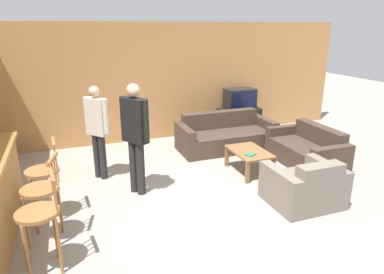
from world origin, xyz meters
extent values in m
plane|color=gray|center=(0.00, 0.00, 0.00)|extent=(24.00, 24.00, 0.00)
cube|color=#B27A47|center=(0.00, 3.48, 1.30)|extent=(9.40, 0.08, 2.60)
cylinder|color=#996638|center=(-2.32, -0.53, 0.69)|extent=(0.49, 0.49, 0.04)
cylinder|color=#996638|center=(-2.49, -0.39, 0.33)|extent=(0.04, 0.04, 0.67)
cylinder|color=#996638|center=(-2.46, -0.70, 0.33)|extent=(0.04, 0.04, 0.67)
cylinder|color=#996638|center=(-2.19, -0.36, 0.33)|extent=(0.04, 0.04, 0.67)
cylinder|color=#996638|center=(-2.15, -0.66, 0.33)|extent=(0.04, 0.04, 0.67)
cylinder|color=#996638|center=(-2.15, -0.37, 0.88)|extent=(0.02, 0.02, 0.34)
cylinder|color=#996638|center=(-2.14, -0.46, 0.88)|extent=(0.02, 0.02, 0.34)
cylinder|color=#996638|center=(-2.13, -0.55, 0.88)|extent=(0.02, 0.02, 0.34)
cylinder|color=#996638|center=(-2.12, -0.64, 0.88)|extent=(0.02, 0.02, 0.34)
cube|color=#996638|center=(-2.14, -0.51, 1.07)|extent=(0.08, 0.38, 0.04)
cylinder|color=#996638|center=(-2.32, 0.04, 0.69)|extent=(0.53, 0.53, 0.04)
cylinder|color=#996638|center=(-2.44, 0.22, 0.33)|extent=(0.04, 0.04, 0.67)
cylinder|color=#996638|center=(-2.51, -0.08, 0.33)|extent=(0.04, 0.04, 0.67)
cylinder|color=#996638|center=(-2.14, 0.15, 0.33)|extent=(0.04, 0.04, 0.67)
cylinder|color=#996638|center=(-2.21, -0.15, 0.33)|extent=(0.04, 0.04, 0.67)
cylinder|color=#996638|center=(-2.11, 0.12, 0.88)|extent=(0.02, 0.02, 0.34)
cylinder|color=#996638|center=(-2.13, 0.04, 0.88)|extent=(0.02, 0.02, 0.34)
cylinder|color=#996638|center=(-2.15, -0.05, 0.88)|extent=(0.02, 0.02, 0.34)
cylinder|color=#996638|center=(-2.17, -0.13, 0.88)|extent=(0.02, 0.02, 0.34)
cube|color=#996638|center=(-2.14, -0.01, 1.07)|extent=(0.12, 0.37, 0.04)
cylinder|color=#996638|center=(-2.32, 0.60, 0.69)|extent=(0.47, 0.47, 0.04)
cylinder|color=#996638|center=(-2.49, 0.75, 0.33)|extent=(0.04, 0.04, 0.67)
cylinder|color=#996638|center=(-2.47, 0.44, 0.33)|extent=(0.04, 0.04, 0.67)
cylinder|color=#996638|center=(-2.18, 0.77, 0.33)|extent=(0.04, 0.04, 0.67)
cylinder|color=#996638|center=(-2.16, 0.46, 0.33)|extent=(0.04, 0.04, 0.67)
cylinder|color=#996638|center=(-2.14, 0.75, 0.88)|extent=(0.02, 0.02, 0.34)
cylinder|color=#996638|center=(-2.14, 0.66, 0.88)|extent=(0.02, 0.02, 0.34)
cylinder|color=#996638|center=(-2.13, 0.57, 0.88)|extent=(0.02, 0.02, 0.34)
cylinder|color=#996638|center=(-2.13, 0.48, 0.88)|extent=(0.02, 0.02, 0.34)
cube|color=#996638|center=(-2.14, 0.61, 1.07)|extent=(0.06, 0.37, 0.04)
cube|color=#423328|center=(1.18, 2.23, 0.19)|extent=(1.70, 0.90, 0.39)
cube|color=#423328|center=(1.18, 2.57, 0.57)|extent=(1.70, 0.22, 0.36)
cube|color=#423328|center=(0.25, 2.23, 0.29)|extent=(0.16, 0.90, 0.59)
cube|color=#423328|center=(2.11, 2.23, 0.29)|extent=(0.16, 0.90, 0.59)
cube|color=#70665B|center=(1.22, -0.28, 0.19)|extent=(0.67, 0.85, 0.39)
cube|color=#70665B|center=(1.22, -0.59, 0.56)|extent=(0.67, 0.22, 0.34)
cube|color=#70665B|center=(1.63, -0.28, 0.29)|extent=(0.16, 0.85, 0.58)
cube|color=#70665B|center=(0.80, -0.28, 0.29)|extent=(0.16, 0.85, 0.58)
cube|color=#423328|center=(2.22, 0.95, 0.19)|extent=(0.82, 1.21, 0.39)
cube|color=#423328|center=(2.52, 0.95, 0.55)|extent=(0.22, 1.21, 0.33)
cube|color=#423328|center=(2.22, 1.63, 0.29)|extent=(0.82, 0.16, 0.57)
cube|color=#423328|center=(2.22, 0.27, 0.29)|extent=(0.82, 0.16, 0.57)
cube|color=brown|center=(1.03, 0.98, 0.39)|extent=(0.57, 0.86, 0.04)
cube|color=brown|center=(0.78, 0.59, 0.19)|extent=(0.06, 0.06, 0.37)
cube|color=brown|center=(1.27, 0.59, 0.19)|extent=(0.06, 0.06, 0.37)
cube|color=brown|center=(0.78, 1.38, 0.19)|extent=(0.06, 0.06, 0.37)
cube|color=brown|center=(1.27, 1.38, 0.19)|extent=(0.06, 0.06, 0.37)
cube|color=black|center=(1.96, 3.14, 0.31)|extent=(0.99, 0.47, 0.62)
cube|color=black|center=(1.96, 3.14, 0.86)|extent=(0.71, 0.41, 0.48)
cube|color=black|center=(1.96, 2.93, 0.86)|extent=(0.64, 0.01, 0.41)
cube|color=#33704C|center=(0.93, 0.79, 0.42)|extent=(0.21, 0.19, 0.02)
cylinder|color=black|center=(-1.44, 1.63, 0.39)|extent=(0.12, 0.12, 0.78)
cylinder|color=black|center=(-1.53, 1.73, 0.39)|extent=(0.12, 0.12, 0.78)
cube|color=beige|center=(-1.49, 1.68, 1.09)|extent=(0.36, 0.39, 0.62)
cylinder|color=beige|center=(-1.35, 1.51, 1.12)|extent=(0.08, 0.08, 0.57)
cylinder|color=beige|center=(-1.62, 1.84, 1.12)|extent=(0.08, 0.08, 0.57)
sphere|color=tan|center=(-1.49, 1.68, 1.51)|extent=(0.18, 0.18, 0.18)
cylinder|color=black|center=(-0.96, 0.84, 0.42)|extent=(0.13, 0.13, 0.85)
cylinder|color=black|center=(-1.04, 0.97, 0.42)|extent=(0.13, 0.13, 0.85)
cube|color=black|center=(-1.00, 0.91, 1.18)|extent=(0.37, 0.45, 0.67)
cylinder|color=black|center=(-0.88, 0.71, 1.21)|extent=(0.09, 0.09, 0.62)
cylinder|color=black|center=(-1.13, 1.10, 1.21)|extent=(0.09, 0.09, 0.62)
sphere|color=tan|center=(-1.00, 0.91, 1.63)|extent=(0.19, 0.19, 0.19)
camera|label=1|loc=(-1.91, -3.98, 2.52)|focal=32.00mm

